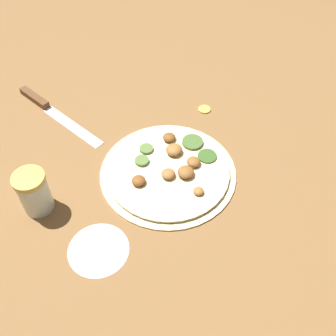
{
  "coord_description": "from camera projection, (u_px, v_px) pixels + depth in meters",
  "views": [
    {
      "loc": [
        0.34,
        0.48,
        0.7
      ],
      "look_at": [
        0.0,
        0.0,
        0.02
      ],
      "focal_mm": 42.0,
      "sensor_mm": 36.0,
      "label": 1
    }
  ],
  "objects": [
    {
      "name": "ground_plane",
      "position": [
        168.0,
        173.0,
        0.91
      ],
      "size": [
        3.0,
        3.0,
        0.0
      ],
      "primitive_type": "plane",
      "color": "brown"
    },
    {
      "name": "flour_patch",
      "position": [
        98.0,
        250.0,
        0.78
      ],
      "size": [
        0.12,
        0.12,
        0.0
      ],
      "color": "white",
      "rests_on": "ground_plane"
    },
    {
      "name": "pizza",
      "position": [
        169.0,
        170.0,
        0.91
      ],
      "size": [
        0.32,
        0.32,
        0.03
      ],
      "color": "beige",
      "rests_on": "ground_plane"
    },
    {
      "name": "loose_cap",
      "position": [
        204.0,
        109.0,
        1.05
      ],
      "size": [
        0.03,
        0.03,
        0.01
      ],
      "color": "gold",
      "rests_on": "ground_plane"
    },
    {
      "name": "spice_jar",
      "position": [
        34.0,
        192.0,
        0.81
      ],
      "size": [
        0.07,
        0.07,
        0.1
      ],
      "color": "silver",
      "rests_on": "ground_plane"
    },
    {
      "name": "knife",
      "position": [
        45.0,
        105.0,
        1.06
      ],
      "size": [
        0.1,
        0.31,
        0.02
      ],
      "rotation": [
        0.0,
        0.0,
        1.81
      ],
      "color": "silver",
      "rests_on": "ground_plane"
    }
  ]
}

